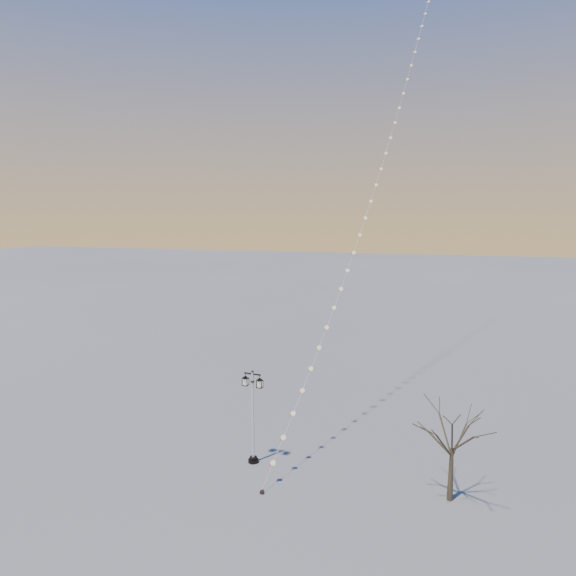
% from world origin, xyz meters
% --- Properties ---
extents(ground, '(300.00, 300.00, 0.00)m').
position_xyz_m(ground, '(0.00, 0.00, 0.00)').
color(ground, slate).
rests_on(ground, ground).
extents(street_lamp, '(1.27, 0.56, 5.01)m').
position_xyz_m(street_lamp, '(-1.57, 2.17, 2.77)').
color(street_lamp, black).
rests_on(street_lamp, ground).
extents(bare_tree, '(2.74, 2.74, 4.55)m').
position_xyz_m(bare_tree, '(8.34, 1.34, 3.16)').
color(bare_tree, '#3C3222').
rests_on(bare_tree, ground).
extents(kite_train, '(6.87, 35.04, 37.81)m').
position_xyz_m(kite_train, '(3.04, 16.58, 18.79)').
color(kite_train, black).
rests_on(kite_train, ground).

